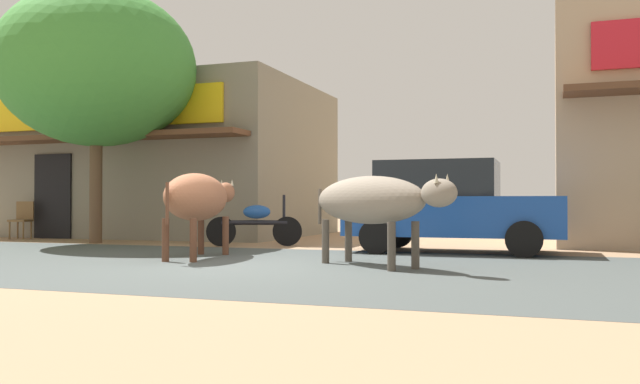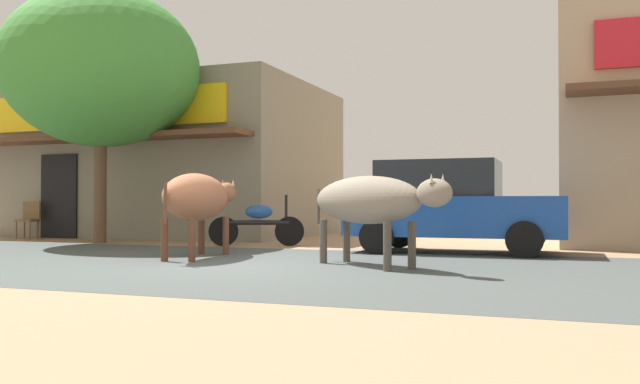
{
  "view_description": "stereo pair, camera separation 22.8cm",
  "coord_description": "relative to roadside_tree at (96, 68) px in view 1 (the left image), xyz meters",
  "views": [
    {
      "loc": [
        4.16,
        -8.64,
        0.9
      ],
      "look_at": [
        0.36,
        2.15,
        1.08
      ],
      "focal_mm": 37.36,
      "sensor_mm": 36.0,
      "label": 1
    },
    {
      "loc": [
        4.38,
        -8.56,
        0.9
      ],
      "look_at": [
        0.36,
        2.15,
        1.08
      ],
      "focal_mm": 37.36,
      "sensor_mm": 36.0,
      "label": 2
    }
  ],
  "objects": [
    {
      "name": "asphalt_road",
      "position": [
        5.36,
        -3.51,
        -3.87
      ],
      "size": [
        72.0,
        6.37,
        0.0
      ],
      "primitive_type": "cube",
      "color": "#464D4B",
      "rests_on": "ground"
    },
    {
      "name": "cafe_chair_near_tree",
      "position": [
        -2.81,
        0.81,
        -3.36
      ],
      "size": [
        0.53,
        0.53,
        0.92
      ],
      "color": "brown",
      "rests_on": "ground"
    },
    {
      "name": "parked_motorcycle",
      "position": [
        3.75,
        0.25,
        -3.4
      ],
      "size": [
        1.82,
        0.87,
        1.05
      ],
      "color": "black",
      "rests_on": "ground"
    },
    {
      "name": "parked_hatchback_car",
      "position": [
        7.74,
        -0.05,
        -3.03
      ],
      "size": [
        3.8,
        1.92,
        1.64
      ],
      "color": "#1A479B",
      "rests_on": "ground"
    },
    {
      "name": "cow_near_brown",
      "position": [
        4.09,
        -2.65,
        -2.9
      ],
      "size": [
        0.93,
        2.79,
        1.37
      ],
      "color": "#9C5E40",
      "rests_on": "ground"
    },
    {
      "name": "roadside_tree",
      "position": [
        0.0,
        0.0,
        0.0
      ],
      "size": [
        4.35,
        4.35,
        5.62
      ],
      "color": "brown",
      "rests_on": "ground"
    },
    {
      "name": "storefront_left_cafe",
      "position": [
        -0.86,
        4.1,
        -1.84
      ],
      "size": [
        8.39,
        6.65,
        4.04
      ],
      "color": "gray",
      "rests_on": "ground"
    },
    {
      "name": "cow_far_dark",
      "position": [
        7.11,
        -3.13,
        -2.95
      ],
      "size": [
        2.51,
        1.88,
        1.27
      ],
      "color": "gray",
      "rests_on": "ground"
    },
    {
      "name": "ground",
      "position": [
        5.36,
        -3.51,
        -3.87
      ],
      "size": [
        80.0,
        80.0,
        0.0
      ],
      "primitive_type": "plane",
      "color": "#A4815F"
    }
  ]
}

